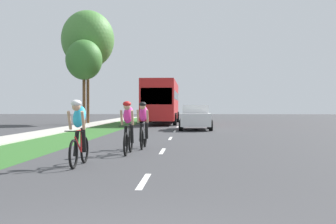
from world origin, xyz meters
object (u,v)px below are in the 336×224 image
cyclist_distant (143,125)px  street_tree_far (88,40)px  bus_red (162,100)px  sedan_white (195,117)px  cyclist_lead (79,132)px  cyclist_trailing (128,127)px  street_tree_near (84,60)px

cyclist_distant → street_tree_far: 23.18m
bus_red → sedan_white: bearing=-74.4°
cyclist_lead → sedan_white: 16.91m
cyclist_lead → cyclist_distant: same height
cyclist_trailing → sedan_white: cyclist_trailing is taller
cyclist_trailing → sedan_white: bearing=81.2°
sedan_white → street_tree_far: street_tree_far is taller
bus_red → street_tree_far: size_ratio=1.23×
cyclist_trailing → bus_red: (-0.55, 23.79, 1.17)m
cyclist_lead → cyclist_distant: (1.06, 4.48, 0.00)m
cyclist_trailing → street_tree_near: size_ratio=0.26×
cyclist_lead → street_tree_far: street_tree_far is taller
sedan_white → cyclist_distant: bearing=-99.0°
cyclist_distant → bus_red: 21.99m
cyclist_lead → street_tree_near: size_ratio=0.26×
cyclist_lead → cyclist_distant: 4.60m
cyclist_distant → street_tree_far: (-6.93, 21.23, 6.21)m
cyclist_trailing → cyclist_distant: 1.87m
cyclist_distant → street_tree_near: (-6.63, 18.65, 4.22)m
sedan_white → bus_red: bus_red is taller
cyclist_lead → bus_red: (0.25, 26.42, 1.17)m
sedan_white → street_tree_near: bearing=142.8°
cyclist_trailing → cyclist_distant: same height
cyclist_lead → street_tree_far: size_ratio=0.18×
cyclist_trailing → sedan_white: size_ratio=0.40×
cyclist_lead → sedan_white: (2.98, 16.64, -0.04)m
bus_red → street_tree_near: 7.35m
cyclist_trailing → bus_red: bearing=91.3°
bus_red → cyclist_lead: bearing=-90.5°
cyclist_distant → street_tree_near: bearing=109.6°
street_tree_near → sedan_white: bearing=-37.2°
bus_red → street_tree_far: 7.96m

